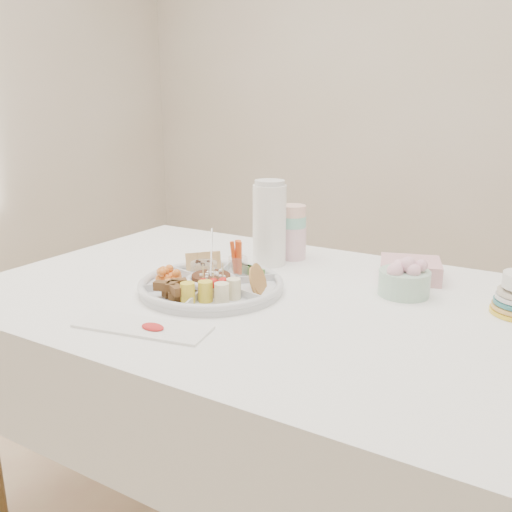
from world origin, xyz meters
The scene contains 15 objects.
wall_back centered at (0.00, 2.00, 1.35)m, with size 4.00×0.02×2.70m, color beige.
dining_table centered at (0.00, 0.00, 0.38)m, with size 1.52×1.02×0.76m, color white.
party_tray centered at (-0.12, -0.06, 0.78)m, with size 0.38×0.38×0.04m, color silver.
bean_dip centered at (-0.12, -0.06, 0.79)m, with size 0.10×0.10×0.04m, color #32180D.
tortillas centered at (0.00, -0.02, 0.80)m, with size 0.09×0.09×0.06m, color #B0713D, non-canonical shape.
carrot_cucumber centered at (-0.09, 0.07, 0.82)m, with size 0.11×0.11×0.10m, color #E94F19, non-canonical shape.
pita_raisins centered at (-0.22, 0.03, 0.80)m, with size 0.11×0.11×0.06m, color #E9B06B, non-canonical shape.
cherries centered at (-0.25, -0.09, 0.79)m, with size 0.11×0.11×0.04m, color orange, non-canonical shape.
granola_chunks centered at (-0.15, -0.18, 0.79)m, with size 0.11×0.11×0.05m, color brown, non-canonical shape.
banana_tomato centered at (-0.03, -0.15, 0.82)m, with size 0.12×0.12×0.10m, color #F7D970, non-canonical shape.
cup_stack centered at (-0.08, 0.34, 0.88)m, with size 0.09×0.09×0.24m, color white.
thermos centered at (-0.12, 0.24, 0.89)m, with size 0.10×0.10×0.27m, color white.
flower_bowl centered at (0.33, 0.17, 0.81)m, with size 0.13×0.13×0.10m, color #83B69E.
napkin_stack centered at (0.30, 0.32, 0.79)m, with size 0.16×0.14×0.05m, color #E3A3AB.
placemat centered at (-0.11, -0.34, 0.76)m, with size 0.31×0.10×0.01m, color white.
Camera 1 is at (0.68, -1.18, 1.24)m, focal length 38.00 mm.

